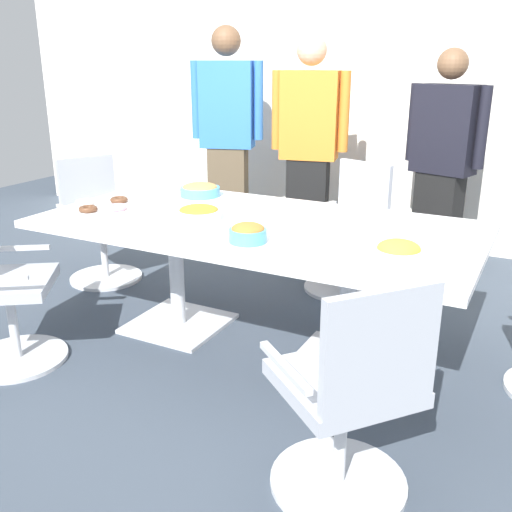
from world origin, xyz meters
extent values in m
cube|color=#3D4754|center=(0.00, 0.00, -0.01)|extent=(10.00, 10.00, 0.01)
cube|color=white|center=(0.00, 2.40, 1.40)|extent=(8.00, 0.10, 2.80)
cube|color=white|center=(0.00, 0.00, 0.73)|extent=(2.40, 1.20, 0.04)
cube|color=silver|center=(-0.55, 0.00, 0.01)|extent=(0.56, 0.56, 0.02)
cylinder|color=silver|center=(-0.55, 0.00, 0.37)|extent=(0.09, 0.09, 0.69)
cube|color=silver|center=(0.55, 0.00, 0.01)|extent=(0.56, 0.56, 0.02)
cylinder|color=silver|center=(0.55, 0.00, 0.37)|extent=(0.09, 0.09, 0.69)
cylinder|color=silver|center=(-1.09, -0.79, 0.01)|extent=(0.75, 0.75, 0.02)
cylinder|color=silver|center=(-1.09, -0.79, 0.23)|extent=(0.05, 0.05, 0.41)
cube|color=#ADB2BC|center=(-1.09, -0.79, 0.46)|extent=(0.64, 0.64, 0.06)
cube|color=silver|center=(-1.23, -0.58, 0.58)|extent=(0.32, 0.23, 0.02)
cylinder|color=silver|center=(0.84, -0.91, 0.01)|extent=(0.76, 0.76, 0.02)
cylinder|color=silver|center=(0.84, -0.91, 0.23)|extent=(0.05, 0.05, 0.41)
cube|color=#ADB2BC|center=(0.84, -0.91, 0.46)|extent=(0.65, 0.65, 0.06)
cube|color=#ADB2BC|center=(1.00, -1.04, 0.70)|extent=(0.31, 0.36, 0.42)
cube|color=silver|center=(0.68, -1.09, 0.58)|extent=(0.30, 0.26, 0.02)
cube|color=silver|center=(0.99, -0.72, 0.58)|extent=(0.30, 0.26, 0.02)
cylinder|color=silver|center=(0.16, 1.05, 0.01)|extent=(0.69, 0.69, 0.02)
cylinder|color=silver|center=(0.16, 1.05, 0.23)|extent=(0.05, 0.05, 0.41)
cube|color=#ADB2BC|center=(0.16, 1.05, 0.46)|extent=(0.59, 0.59, 0.06)
cube|color=#ADB2BC|center=(0.23, 1.24, 0.70)|extent=(0.42, 0.19, 0.42)
cube|color=silver|center=(0.39, 0.96, 0.58)|extent=(0.15, 0.36, 0.02)
cube|color=silver|center=(-0.07, 1.13, 0.58)|extent=(0.15, 0.36, 0.02)
cylinder|color=silver|center=(-1.51, 0.42, 0.01)|extent=(0.72, 0.72, 0.02)
cylinder|color=silver|center=(-1.51, 0.42, 0.23)|extent=(0.05, 0.05, 0.41)
cube|color=#ADB2BC|center=(-1.51, 0.42, 0.46)|extent=(0.61, 0.61, 0.06)
cube|color=#ADB2BC|center=(-1.70, 0.51, 0.70)|extent=(0.22, 0.41, 0.42)
cube|color=silver|center=(-1.41, 0.64, 0.58)|extent=(0.35, 0.18, 0.02)
cube|color=silver|center=(-1.61, 0.20, 0.58)|extent=(0.35, 0.18, 0.02)
cube|color=brown|center=(-1.08, 1.56, 0.44)|extent=(0.37, 0.29, 0.89)
cube|color=blue|center=(-1.08, 1.56, 1.24)|extent=(0.49, 0.34, 0.70)
sphere|color=brown|center=(-1.08, 1.56, 1.74)|extent=(0.24, 0.24, 0.24)
cylinder|color=blue|center=(-0.83, 1.64, 1.27)|extent=(0.10, 0.10, 0.63)
cylinder|color=blue|center=(-1.34, 1.48, 1.27)|extent=(0.10, 0.10, 0.63)
cube|color=black|center=(-0.33, 1.55, 0.42)|extent=(0.35, 0.26, 0.85)
cube|color=orange|center=(-0.33, 1.55, 1.18)|extent=(0.47, 0.30, 0.67)
sphere|color=#DBAD89|center=(-0.33, 1.55, 1.66)|extent=(0.23, 0.23, 0.23)
cylinder|color=orange|center=(-0.07, 1.60, 1.22)|extent=(0.09, 0.09, 0.60)
cylinder|color=orange|center=(-0.59, 1.50, 1.22)|extent=(0.09, 0.09, 0.60)
cube|color=black|center=(0.68, 1.69, 0.40)|extent=(0.36, 0.28, 0.80)
cube|color=black|center=(0.68, 1.69, 1.11)|extent=(0.48, 0.34, 0.63)
sphere|color=brown|center=(0.68, 1.69, 1.57)|extent=(0.22, 0.22, 0.22)
cylinder|color=black|center=(0.93, 1.62, 1.15)|extent=(0.10, 0.10, 0.57)
cylinder|color=black|center=(0.42, 1.77, 1.15)|extent=(0.10, 0.10, 0.57)
cylinder|color=white|center=(-0.30, -0.11, 0.78)|extent=(0.25, 0.25, 0.06)
ellipsoid|color=orange|center=(-0.30, -0.11, 0.81)|extent=(0.22, 0.22, 0.05)
cylinder|color=white|center=(0.88, -0.37, 0.79)|extent=(0.21, 0.21, 0.08)
ellipsoid|color=yellow|center=(0.88, -0.37, 0.83)|extent=(0.18, 0.18, 0.08)
cylinder|color=#4C9EC6|center=(0.14, -0.35, 0.78)|extent=(0.18, 0.18, 0.07)
ellipsoid|color=#AD702D|center=(0.14, -0.35, 0.82)|extent=(0.16, 0.16, 0.06)
cylinder|color=#4C9EC6|center=(-0.61, 0.39, 0.78)|extent=(0.26, 0.26, 0.06)
ellipsoid|color=tan|center=(-0.61, 0.39, 0.81)|extent=(0.23, 0.23, 0.05)
cylinder|color=white|center=(-0.95, -0.16, 0.76)|extent=(0.36, 0.36, 0.01)
torus|color=pink|center=(-0.82, -0.18, 0.78)|extent=(0.11, 0.11, 0.03)
torus|color=brown|center=(-0.94, -0.03, 0.78)|extent=(0.11, 0.11, 0.03)
torus|color=white|center=(-1.08, -0.18, 0.78)|extent=(0.11, 0.11, 0.03)
torus|color=brown|center=(-0.94, -0.29, 0.78)|extent=(0.11, 0.11, 0.03)
cylinder|color=white|center=(0.41, 0.02, 0.75)|extent=(0.20, 0.20, 0.01)
cylinder|color=silver|center=(0.41, 0.02, 0.76)|extent=(0.20, 0.20, 0.01)
cylinder|color=white|center=(0.41, 0.02, 0.77)|extent=(0.20, 0.20, 0.01)
cylinder|color=silver|center=(0.41, 0.02, 0.77)|extent=(0.20, 0.20, 0.01)
cylinder|color=white|center=(0.41, 0.02, 0.78)|extent=(0.20, 0.20, 0.01)
cylinder|color=silver|center=(0.41, 0.02, 0.78)|extent=(0.20, 0.20, 0.01)
cylinder|color=white|center=(0.41, 0.02, 0.79)|extent=(0.20, 0.20, 0.01)
cylinder|color=silver|center=(0.41, 0.02, 0.80)|extent=(0.20, 0.20, 0.01)
cube|color=white|center=(0.74, 0.24, 0.78)|extent=(0.14, 0.14, 0.07)
camera|label=1|loc=(1.41, -2.72, 1.60)|focal=40.46mm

